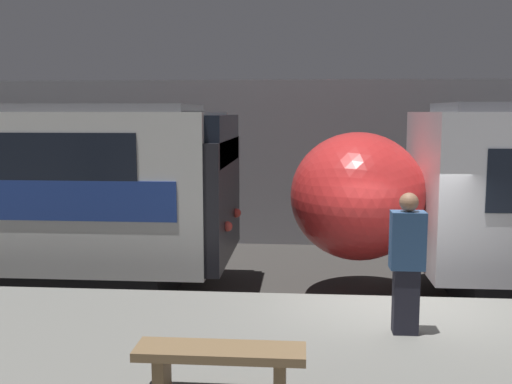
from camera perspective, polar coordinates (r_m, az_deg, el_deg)
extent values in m
plane|color=#33302D|center=(8.83, 13.17, -15.47)|extent=(120.00, 120.00, 0.00)
cube|color=gray|center=(15.53, 9.41, 2.69)|extent=(50.00, 0.15, 4.25)
ellipsoid|color=red|center=(10.96, 9.64, -0.36)|extent=(2.42, 2.85, 2.29)
sphere|color=#F2EFCC|center=(10.98, 4.64, -2.42)|extent=(0.20, 0.20, 0.20)
cube|color=black|center=(11.03, -3.09, -0.64)|extent=(0.25, 3.03, 2.19)
cube|color=black|center=(10.93, -3.13, 5.04)|extent=(0.25, 2.72, 0.87)
sphere|color=#EA4C42|center=(10.39, -2.74, -3.29)|extent=(0.18, 0.18, 0.18)
sphere|color=#EA4C42|center=(11.75, -1.87, -2.01)|extent=(0.18, 0.18, 0.18)
cube|color=black|center=(7.08, 14.05, -10.03)|extent=(0.28, 0.20, 0.75)
cube|color=navy|center=(6.90, 14.24, -4.48)|extent=(0.38, 0.24, 0.65)
sphere|color=#9E7051|center=(6.82, 14.36, -0.94)|extent=(0.21, 0.21, 0.21)
cube|color=brown|center=(5.61, -8.96, -16.56)|extent=(0.10, 0.32, 0.41)
cube|color=brown|center=(5.47, 2.30, -17.11)|extent=(0.10, 0.32, 0.41)
cube|color=brown|center=(5.43, -3.42, -14.94)|extent=(1.50, 0.40, 0.08)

